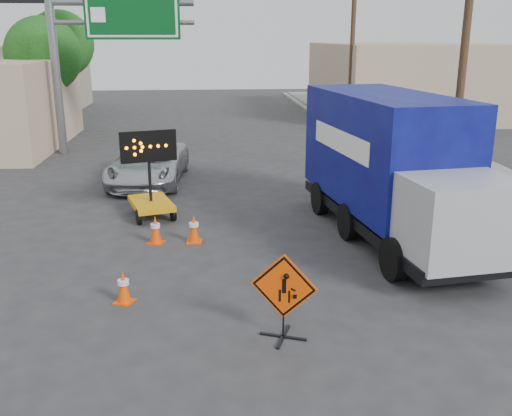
{
  "coord_description": "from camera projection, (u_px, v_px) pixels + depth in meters",
  "views": [
    {
      "loc": [
        -0.16,
        -7.85,
        5.01
      ],
      "look_at": [
        0.89,
        3.83,
        1.48
      ],
      "focal_mm": 40.0,
      "sensor_mm": 36.0,
      "label": 1
    }
  ],
  "objects": [
    {
      "name": "sidewalk_right",
      "position": [
        435.0,
        159.0,
        24.04
      ],
      "size": [
        4.0,
        60.0,
        0.15
      ],
      "primitive_type": "cube",
      "color": "gray",
      "rests_on": "ground"
    },
    {
      "name": "tree_left_near",
      "position": [
        43.0,
        55.0,
        28.04
      ],
      "size": [
        3.71,
        3.71,
        6.03
      ],
      "color": "#49301F",
      "rests_on": "ground"
    },
    {
      "name": "cone_a",
      "position": [
        123.0,
        286.0,
        11.11
      ],
      "size": [
        0.45,
        0.45,
        0.68
      ],
      "rotation": [
        0.0,
        0.0,
        -0.4
      ],
      "color": "#F94905",
      "rests_on": "ground"
    },
    {
      "name": "arrow_board",
      "position": [
        151.0,
        197.0,
        16.41
      ],
      "size": [
        1.55,
        1.99,
        2.52
      ],
      "rotation": [
        0.0,
        0.0,
        0.29
      ],
      "color": "orange",
      "rests_on": "ground"
    },
    {
      "name": "building_right_far",
      "position": [
        401.0,
        79.0,
        38.01
      ],
      "size": [
        10.0,
        14.0,
        4.6
      ],
      "primitive_type": "cube",
      "color": "tan",
      "rests_on": "ground"
    },
    {
      "name": "box_truck",
      "position": [
        392.0,
        175.0,
        14.46
      ],
      "size": [
        3.2,
        7.9,
        3.64
      ],
      "rotation": [
        0.0,
        0.0,
        0.13
      ],
      "color": "black",
      "rests_on": "ground"
    },
    {
      "name": "curb_right",
      "position": [
        382.0,
        160.0,
        23.85
      ],
      "size": [
        0.4,
        60.0,
        0.12
      ],
      "primitive_type": "cube",
      "color": "gray",
      "rests_on": "ground"
    },
    {
      "name": "utility_pole_near",
      "position": [
        465.0,
        48.0,
        17.82
      ],
      "size": [
        1.8,
        0.26,
        9.0
      ],
      "color": "#49301F",
      "rests_on": "ground"
    },
    {
      "name": "construction_sign",
      "position": [
        284.0,
        294.0,
        9.66
      ],
      "size": [
        1.1,
        0.79,
        1.56
      ],
      "rotation": [
        0.0,
        0.0,
        -0.37
      ],
      "color": "black",
      "rests_on": "ground"
    },
    {
      "name": "highway_gantry",
      "position": [
        102.0,
        35.0,
        24.23
      ],
      "size": [
        6.18,
        0.38,
        6.9
      ],
      "color": "slate",
      "rests_on": "ground"
    },
    {
      "name": "tree_left_far",
      "position": [
        60.0,
        44.0,
        35.46
      ],
      "size": [
        4.1,
        4.1,
        6.66
      ],
      "color": "#49301F",
      "rests_on": "ground"
    },
    {
      "name": "cone_c",
      "position": [
        194.0,
        228.0,
        14.39
      ],
      "size": [
        0.41,
        0.41,
        0.74
      ],
      "rotation": [
        0.0,
        0.0,
        -0.09
      ],
      "color": "#F94905",
      "rests_on": "ground"
    },
    {
      "name": "ground",
      "position": [
        222.0,
        370.0,
        8.94
      ],
      "size": [
        100.0,
        100.0,
        0.0
      ],
      "primitive_type": "plane",
      "color": "#2D2D30",
      "rests_on": "ground"
    },
    {
      "name": "cone_b",
      "position": [
        156.0,
        229.0,
        14.33
      ],
      "size": [
        0.49,
        0.49,
        0.73
      ],
      "rotation": [
        0.0,
        0.0,
        -0.42
      ],
      "color": "#F94905",
      "rests_on": "ground"
    },
    {
      "name": "utility_pole_far",
      "position": [
        352.0,
        43.0,
        31.17
      ],
      "size": [
        1.8,
        0.26,
        9.0
      ],
      "color": "#49301F",
      "rests_on": "ground"
    },
    {
      "name": "pickup_truck",
      "position": [
        148.0,
        163.0,
        20.23
      ],
      "size": [
        2.82,
        5.37,
        1.44
      ],
      "primitive_type": "imported",
      "rotation": [
        0.0,
        0.0,
        -0.08
      ],
      "color": "silver",
      "rests_on": "ground"
    }
  ]
}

